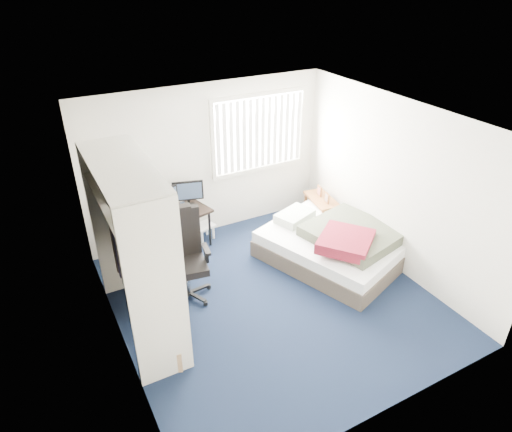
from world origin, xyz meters
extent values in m
plane|color=black|center=(0.00, 0.00, 0.00)|extent=(4.20, 4.20, 0.00)
plane|color=silver|center=(0.00, 2.10, 1.25)|extent=(4.00, 0.00, 4.00)
plane|color=silver|center=(0.00, -2.10, 1.25)|extent=(4.00, 0.00, 4.00)
plane|color=silver|center=(-2.00, 0.00, 1.25)|extent=(0.00, 4.20, 4.20)
plane|color=silver|center=(2.00, 0.00, 1.25)|extent=(0.00, 4.20, 4.20)
plane|color=white|center=(0.00, 0.00, 2.50)|extent=(4.20, 4.20, 0.00)
cube|color=white|center=(0.90, 2.08, 1.60)|extent=(1.60, 0.02, 1.20)
cube|color=beige|center=(0.90, 2.05, 2.23)|extent=(1.72, 0.06, 0.06)
cube|color=beige|center=(0.90, 2.05, 0.97)|extent=(1.72, 0.06, 0.06)
cube|color=white|center=(0.90, 2.02, 1.60)|extent=(1.60, 0.04, 1.16)
cube|color=beige|center=(-1.70, -0.60, 1.10)|extent=(0.60, 0.04, 2.20)
cube|color=beige|center=(-1.70, 1.20, 1.10)|extent=(0.60, 0.04, 2.20)
cube|color=beige|center=(-1.70, 0.30, 2.20)|extent=(0.60, 1.80, 0.04)
cube|color=beige|center=(-1.70, 0.30, 1.82)|extent=(0.56, 1.74, 0.03)
cylinder|color=silver|center=(-1.70, 0.30, 1.70)|extent=(0.03, 1.72, 0.03)
cube|color=#26262B|center=(-1.70, 0.20, 1.25)|extent=(0.38, 1.10, 0.90)
cube|color=beige|center=(-1.38, 0.75, 1.10)|extent=(0.03, 0.90, 2.20)
cube|color=white|center=(-1.70, -0.15, 1.96)|extent=(0.38, 0.30, 0.24)
cube|color=gray|center=(-1.70, 0.35, 1.95)|extent=(0.34, 0.28, 0.22)
cube|color=black|center=(-0.87, 1.73, 0.64)|extent=(1.44, 0.93, 0.04)
cylinder|color=black|center=(-1.39, 1.34, 0.31)|extent=(0.04, 0.04, 0.62)
cylinder|color=black|center=(-1.52, 1.82, 0.31)|extent=(0.04, 0.04, 0.62)
cylinder|color=black|center=(-0.22, 1.64, 0.31)|extent=(0.04, 0.04, 0.62)
cylinder|color=black|center=(-0.34, 2.12, 0.31)|extent=(0.04, 0.04, 0.62)
cube|color=white|center=(-1.31, 1.73, 0.94)|extent=(0.49, 0.15, 0.36)
cube|color=white|center=(-1.31, 1.73, 0.94)|extent=(0.44, 0.12, 0.31)
cube|color=black|center=(-0.85, 1.84, 0.92)|extent=(0.47, 0.15, 0.32)
cube|color=#1E2838|center=(-0.85, 1.84, 0.92)|extent=(0.42, 0.11, 0.27)
cube|color=black|center=(-0.44, 1.91, 0.92)|extent=(0.47, 0.15, 0.32)
cube|color=#1E2838|center=(-0.44, 1.91, 0.92)|extent=(0.42, 0.11, 0.27)
cube|color=white|center=(-0.97, 1.61, 0.67)|extent=(0.42, 0.23, 0.02)
cube|color=black|center=(-0.72, 1.68, 0.67)|extent=(0.08, 0.11, 0.02)
cylinder|color=silver|center=(-0.60, 1.75, 0.74)|extent=(0.08, 0.08, 0.16)
cube|color=white|center=(-0.87, 1.73, 0.66)|extent=(0.36, 0.35, 0.00)
cube|color=black|center=(-0.99, 0.58, 0.06)|extent=(0.70, 0.70, 0.12)
cylinder|color=silver|center=(-0.99, 0.58, 0.27)|extent=(0.06, 0.06, 0.41)
cube|color=black|center=(-0.99, 0.58, 0.51)|extent=(0.58, 0.58, 0.10)
cube|color=black|center=(-0.96, 0.81, 0.91)|extent=(0.52, 0.18, 0.71)
cube|color=black|center=(-0.96, 0.81, 1.22)|extent=(0.32, 0.17, 0.16)
cube|color=black|center=(-1.26, 0.62, 0.72)|extent=(0.11, 0.29, 0.04)
cube|color=black|center=(-0.72, 0.54, 0.72)|extent=(0.11, 0.29, 0.04)
cube|color=white|center=(-0.23, 1.85, 0.25)|extent=(0.39, 0.34, 0.03)
cylinder|color=white|center=(-0.32, 1.73, 0.12)|extent=(0.04, 0.04, 0.24)
cylinder|color=white|center=(-0.37, 1.90, 0.12)|extent=(0.04, 0.04, 0.24)
cylinder|color=white|center=(-0.09, 1.80, 0.12)|extent=(0.04, 0.04, 0.24)
cylinder|color=white|center=(-0.14, 1.97, 0.12)|extent=(0.04, 0.04, 0.24)
cube|color=brown|center=(1.75, 1.35, 0.48)|extent=(0.47, 0.78, 0.04)
cube|color=brown|center=(1.56, 1.05, 0.23)|extent=(0.05, 0.05, 0.46)
cube|color=brown|center=(1.66, 1.69, 0.23)|extent=(0.05, 0.05, 0.46)
cube|color=brown|center=(1.84, 1.01, 0.23)|extent=(0.05, 0.05, 0.46)
cube|color=brown|center=(1.94, 1.65, 0.23)|extent=(0.05, 0.05, 0.46)
cube|color=brown|center=(1.73, 1.19, 0.59)|extent=(0.04, 0.14, 0.18)
cube|color=brown|center=(1.77, 1.46, 0.59)|extent=(0.04, 0.14, 0.18)
cube|color=#463B32|center=(1.25, 0.38, 0.13)|extent=(2.07, 2.38, 0.26)
cube|color=white|center=(1.25, 0.38, 0.34)|extent=(2.02, 2.32, 0.18)
cube|color=beige|center=(1.01, 1.05, 0.50)|extent=(0.70, 0.58, 0.14)
cube|color=#3D4332|center=(1.48, 0.19, 0.50)|extent=(1.38, 1.46, 0.18)
cube|color=#590F23|center=(1.18, -0.02, 0.58)|extent=(1.02, 1.01, 0.16)
cube|color=#9F734F|center=(-1.65, -0.44, 0.14)|extent=(0.44, 0.40, 0.27)
camera|label=1|loc=(-2.53, -4.21, 4.08)|focal=32.00mm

